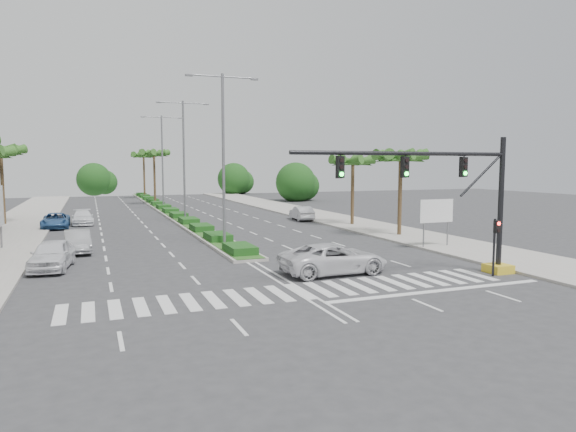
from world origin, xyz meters
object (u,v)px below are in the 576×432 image
object	(u,v)px
car_parked_b	(78,241)
car_parked_a	(52,255)
car_right	(302,213)
car_crossing	(334,259)
car_parked_c	(56,221)
car_parked_d	(82,217)

from	to	relation	value
car_parked_b	car_parked_a	bearing A→B (deg)	-105.74
car_parked_b	car_right	size ratio (longest dim) A/B	0.99
car_parked_a	car_crossing	bearing A→B (deg)	-17.49
car_right	car_parked_c	bearing A→B (deg)	1.69
car_parked_a	car_right	distance (m)	29.26
car_parked_a	car_crossing	xyz separation A→B (m)	(14.02, -6.59, -0.01)
car_parked_d	car_crossing	xyz separation A→B (m)	(12.71, -29.18, 0.12)
car_parked_b	car_right	world-z (taller)	car_right
car_parked_a	car_parked_d	size ratio (longest dim) A/B	1.01
car_parked_b	car_right	bearing A→B (deg)	27.90
car_crossing	car_parked_a	bearing A→B (deg)	63.52
car_parked_c	car_parked_d	bearing A→B (deg)	45.84
car_parked_b	car_parked_c	distance (m)	14.96
car_crossing	car_right	distance (m)	26.55
car_parked_d	car_parked_b	bearing A→B (deg)	-92.20
car_parked_b	car_parked_c	world-z (taller)	car_parked_b
car_parked_d	car_parked_a	bearing A→B (deg)	-95.16
car_crossing	car_right	size ratio (longest dim) A/B	1.30
car_parked_c	car_crossing	xyz separation A→B (m)	(14.97, -26.89, 0.11)
car_parked_b	car_parked_d	distance (m)	17.10
car_parked_c	car_parked_d	size ratio (longest dim) A/B	1.05
car_parked_c	car_right	bearing A→B (deg)	-3.89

